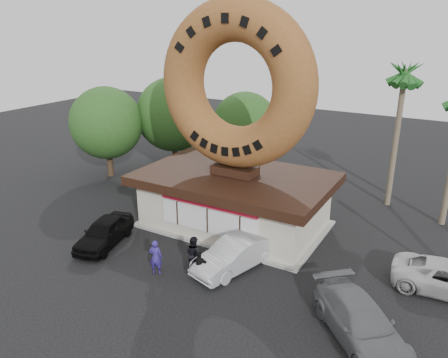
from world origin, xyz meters
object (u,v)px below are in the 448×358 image
object	(u,v)px
giant_donut	(236,85)
person_right	(200,266)
street_lamp	(275,120)
car_grey	(361,322)
donut_shop	(235,198)
person_left	(156,257)
car_silver	(235,254)
person_center	(194,254)
car_black	(104,232)

from	to	relation	value
giant_donut	person_right	bearing A→B (deg)	-76.48
street_lamp	car_grey	world-z (taller)	street_lamp
person_right	car_grey	xyz separation A→B (m)	(7.64, -0.33, -0.01)
donut_shop	person_left	distance (m)	6.79
car_silver	person_center	bearing A→B (deg)	-127.54
street_lamp	car_silver	world-z (taller)	street_lamp
donut_shop	giant_donut	size ratio (longest dim) A/B	1.21
car_black	person_center	bearing A→B (deg)	-11.80
person_left	car_black	bearing A→B (deg)	-33.16
donut_shop	person_right	size ratio (longest dim) A/B	7.22
giant_donut	car_black	bearing A→B (deg)	-131.26
street_lamp	person_center	size ratio (longest dim) A/B	4.28
car_black	person_right	bearing A→B (deg)	-17.54
street_lamp	car_silver	bearing A→B (deg)	-73.47
person_left	car_black	xyz separation A→B (m)	(-4.34, 0.93, -0.15)
person_center	person_right	distance (m)	0.99
car_black	car_grey	xyz separation A→B (m)	(14.20, -0.74, 0.02)
person_right	car_grey	bearing A→B (deg)	156.25
giant_donut	person_right	distance (m)	9.97
person_right	car_black	world-z (taller)	person_right
person_center	car_silver	distance (m)	2.06
street_lamp	person_center	world-z (taller)	street_lamp
person_left	street_lamp	bearing A→B (deg)	-107.20
giant_donut	car_black	world-z (taller)	giant_donut
person_center	car_grey	xyz separation A→B (m)	(8.39, -0.96, -0.17)
person_left	car_grey	bearing A→B (deg)	160.08
person_right	car_grey	distance (m)	7.65
giant_donut	person_right	size ratio (longest dim) A/B	5.98
person_right	car_silver	world-z (taller)	car_silver
giant_donut	street_lamp	world-z (taller)	giant_donut
person_left	person_right	bearing A→B (deg)	172.10
donut_shop	car_silver	size ratio (longest dim) A/B	2.34
donut_shop	giant_donut	world-z (taller)	giant_donut
street_lamp	person_right	size ratio (longest dim) A/B	5.16
person_right	car_silver	size ratio (longest dim) A/B	0.32
street_lamp	car_grey	size ratio (longest dim) A/B	1.51
person_center	car_grey	world-z (taller)	person_center
person_right	car_black	distance (m)	6.57
giant_donut	person_left	world-z (taller)	giant_donut
donut_shop	street_lamp	distance (m)	10.54
car_black	car_silver	size ratio (longest dim) A/B	0.92
giant_donut	person_right	xyz separation A→B (m)	(1.49, -6.19, -7.67)
donut_shop	person_left	bearing A→B (deg)	-96.24
street_lamp	car_grey	bearing A→B (deg)	-56.38
donut_shop	street_lamp	xyz separation A→B (m)	(-1.86, 10.02, 2.72)
person_left	person_right	size ratio (longest dim) A/B	1.16
car_black	street_lamp	bearing A→B (deg)	64.54
car_grey	car_black	bearing A→B (deg)	134.57
person_center	car_silver	size ratio (longest dim) A/B	0.39
donut_shop	giant_donut	xyz separation A→B (m)	(0.00, 0.02, 6.67)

